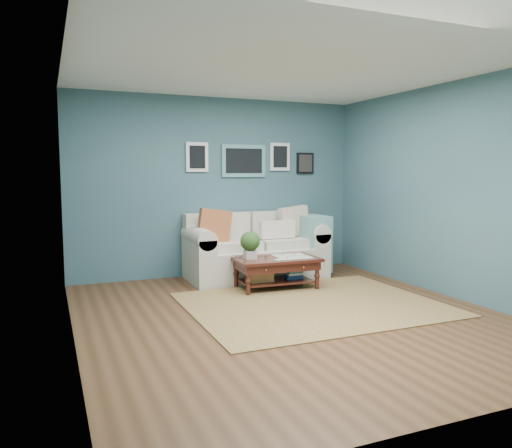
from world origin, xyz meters
TOP-DOWN VIEW (x-y plane):
  - room_shell at (0.01, 0.06)m, footprint 5.00×5.02m
  - area_rug at (0.45, 0.31)m, footprint 2.93×2.34m
  - loveseat at (0.51, 2.03)m, footprint 2.09×0.95m
  - coffee_table at (0.34, 1.25)m, footprint 1.16×0.71m

SIDE VIEW (x-z plane):
  - area_rug at x=0.45m, z-range 0.00..0.01m
  - coffee_table at x=0.34m, z-range -0.04..0.75m
  - loveseat at x=0.51m, z-range -0.10..0.98m
  - room_shell at x=0.01m, z-range 0.01..2.71m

